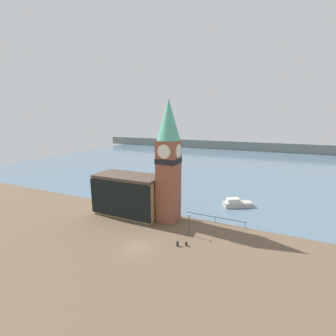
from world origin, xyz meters
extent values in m
plane|color=brown|center=(0.00, 0.00, 0.00)|extent=(160.00, 160.00, 0.00)
cube|color=slate|center=(0.00, 72.31, 0.00)|extent=(160.00, 120.00, 0.00)
cube|color=slate|center=(0.00, 112.31, 2.50)|extent=(180.00, 3.00, 5.00)
cube|color=#333338|center=(8.58, 12.06, 1.05)|extent=(10.54, 0.08, 0.08)
cylinder|color=#333338|center=(3.61, 12.06, 0.53)|extent=(0.07, 0.07, 1.05)
cylinder|color=#333338|center=(8.58, 12.06, 0.53)|extent=(0.07, 0.07, 1.05)
cylinder|color=#333338|center=(13.56, 12.06, 0.53)|extent=(0.07, 0.07, 1.05)
cube|color=brown|center=(0.58, 9.78, 7.18)|extent=(3.47, 3.47, 14.36)
cube|color=black|center=(0.58, 9.78, 10.91)|extent=(3.59, 3.59, 0.90)
cylinder|color=tan|center=(0.58, 7.99, 12.69)|extent=(2.37, 0.12, 2.37)
cylinder|color=silver|center=(0.58, 7.90, 12.69)|extent=(2.15, 0.12, 2.15)
cylinder|color=tan|center=(2.37, 9.78, 12.69)|extent=(0.12, 2.37, 2.37)
cylinder|color=silver|center=(2.46, 9.78, 12.69)|extent=(0.12, 2.15, 2.15)
cone|color=#51A88E|center=(0.58, 9.78, 17.81)|extent=(3.99, 3.99, 6.88)
cube|color=tan|center=(-7.55, 9.25, 3.59)|extent=(12.15, 5.52, 7.17)
cube|color=#4C3D33|center=(-7.55, 9.25, 7.42)|extent=(12.55, 5.92, 0.50)
cube|color=black|center=(-7.55, 6.33, 3.73)|extent=(12.65, 0.30, 6.60)
cube|color=#B7B2A8|center=(11.19, 21.39, 0.50)|extent=(6.07, 4.65, 1.01)
cube|color=silver|center=(10.28, 20.88, 1.42)|extent=(2.93, 2.51, 0.83)
cylinder|color=black|center=(6.41, 3.03, 0.23)|extent=(0.32, 0.32, 0.47)
sphere|color=black|center=(6.41, 3.03, 0.47)|extent=(0.34, 0.34, 0.34)
cylinder|color=black|center=(5.29, 2.42, 0.31)|extent=(0.33, 0.33, 0.61)
sphere|color=black|center=(5.29, 2.42, 0.61)|extent=(0.35, 0.35, 0.35)
cylinder|color=#2D2D33|center=(5.77, 6.01, 1.69)|extent=(0.10, 0.10, 3.37)
sphere|color=silver|center=(5.77, 6.01, 3.47)|extent=(0.32, 0.32, 0.32)
camera|label=1|loc=(15.99, -24.73, 17.90)|focal=24.00mm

